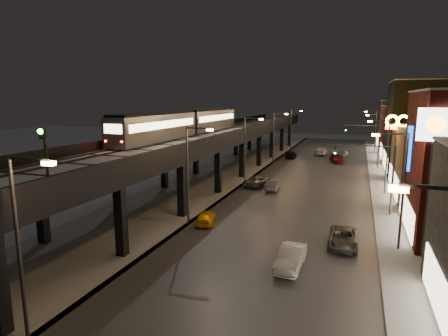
% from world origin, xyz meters
% --- Properties ---
extents(ground, '(220.00, 220.00, 0.00)m').
position_xyz_m(ground, '(0.00, 0.00, 0.00)').
color(ground, silver).
extents(road_surface, '(17.00, 120.00, 0.06)m').
position_xyz_m(road_surface, '(7.50, 35.00, 0.03)').
color(road_surface, '#46474D').
rests_on(road_surface, ground).
extents(sidewalk_right, '(4.00, 120.00, 0.14)m').
position_xyz_m(sidewalk_right, '(17.50, 35.00, 0.07)').
color(sidewalk_right, '#9FA1A8').
rests_on(sidewalk_right, ground).
extents(under_viaduct_pavement, '(11.00, 120.00, 0.06)m').
position_xyz_m(under_viaduct_pavement, '(-6.00, 35.00, 0.03)').
color(under_viaduct_pavement, '#9FA1A8').
rests_on(under_viaduct_pavement, ground).
extents(elevated_viaduct, '(9.00, 100.00, 6.30)m').
position_xyz_m(elevated_viaduct, '(-6.00, 31.84, 5.62)').
color(elevated_viaduct, black).
rests_on(elevated_viaduct, ground).
extents(viaduct_trackbed, '(8.40, 100.00, 0.32)m').
position_xyz_m(viaduct_trackbed, '(-6.01, 31.97, 6.39)').
color(viaduct_trackbed, '#B2B7C1').
rests_on(viaduct_trackbed, elevated_viaduct).
extents(viaduct_parapet_streetside, '(0.30, 100.00, 1.10)m').
position_xyz_m(viaduct_parapet_streetside, '(-1.65, 32.00, 6.85)').
color(viaduct_parapet_streetside, black).
rests_on(viaduct_parapet_streetside, elevated_viaduct).
extents(viaduct_parapet_far, '(0.30, 100.00, 1.10)m').
position_xyz_m(viaduct_parapet_far, '(-10.35, 32.00, 6.85)').
color(viaduct_parapet_far, black).
rests_on(viaduct_parapet_far, elevated_viaduct).
extents(building_d, '(12.20, 13.20, 14.16)m').
position_xyz_m(building_d, '(23.99, 48.00, 7.08)').
color(building_d, black).
rests_on(building_d, ground).
extents(building_e, '(12.20, 12.20, 10.16)m').
position_xyz_m(building_e, '(23.99, 62.00, 5.08)').
color(building_e, maroon).
rests_on(building_e, ground).
extents(building_f, '(12.20, 16.20, 11.16)m').
position_xyz_m(building_f, '(23.99, 76.00, 5.58)').
color(building_f, '#353535').
rests_on(building_f, ground).
extents(streetlight_left_0, '(2.57, 0.28, 9.00)m').
position_xyz_m(streetlight_left_0, '(-0.43, -5.00, 5.24)').
color(streetlight_left_0, '#38383A').
rests_on(streetlight_left_0, ground).
extents(streetlight_left_1, '(2.57, 0.28, 9.00)m').
position_xyz_m(streetlight_left_1, '(-0.43, 13.00, 5.24)').
color(streetlight_left_1, '#38383A').
rests_on(streetlight_left_1, ground).
extents(streetlight_right_1, '(2.56, 0.28, 9.00)m').
position_xyz_m(streetlight_right_1, '(16.73, 13.00, 5.24)').
color(streetlight_right_1, '#38383A').
rests_on(streetlight_right_1, ground).
extents(streetlight_left_2, '(2.57, 0.28, 9.00)m').
position_xyz_m(streetlight_left_2, '(-0.43, 31.00, 5.24)').
color(streetlight_left_2, '#38383A').
rests_on(streetlight_left_2, ground).
extents(streetlight_right_2, '(2.56, 0.28, 9.00)m').
position_xyz_m(streetlight_right_2, '(16.73, 31.00, 5.24)').
color(streetlight_right_2, '#38383A').
rests_on(streetlight_right_2, ground).
extents(streetlight_left_3, '(2.57, 0.28, 9.00)m').
position_xyz_m(streetlight_left_3, '(-0.43, 49.00, 5.24)').
color(streetlight_left_3, '#38383A').
rests_on(streetlight_left_3, ground).
extents(streetlight_right_3, '(2.56, 0.28, 9.00)m').
position_xyz_m(streetlight_right_3, '(16.73, 49.00, 5.24)').
color(streetlight_right_3, '#38383A').
rests_on(streetlight_right_3, ground).
extents(streetlight_left_4, '(2.57, 0.28, 9.00)m').
position_xyz_m(streetlight_left_4, '(-0.43, 67.00, 5.24)').
color(streetlight_left_4, '#38383A').
rests_on(streetlight_left_4, ground).
extents(streetlight_right_4, '(2.56, 0.28, 9.00)m').
position_xyz_m(streetlight_right_4, '(16.73, 67.00, 5.24)').
color(streetlight_right_4, '#38383A').
rests_on(streetlight_right_4, ground).
extents(traffic_light_rig_a, '(6.10, 0.34, 7.00)m').
position_xyz_m(traffic_light_rig_a, '(15.84, 22.00, 4.50)').
color(traffic_light_rig_a, '#38383A').
rests_on(traffic_light_rig_a, ground).
extents(traffic_light_rig_b, '(6.10, 0.34, 7.00)m').
position_xyz_m(traffic_light_rig_b, '(15.84, 52.00, 4.50)').
color(traffic_light_rig_b, '#38383A').
rests_on(traffic_light_rig_b, ground).
extents(subway_train, '(2.74, 33.10, 3.27)m').
position_xyz_m(subway_train, '(-8.50, 29.56, 8.24)').
color(subway_train, gray).
rests_on(subway_train, viaduct_trackbed).
extents(rail_signal, '(0.38, 0.45, 3.32)m').
position_xyz_m(rail_signal, '(-2.10, -1.65, 8.98)').
color(rail_signal, black).
rests_on(rail_signal, viaduct_trackbed).
extents(car_taxi, '(2.30, 3.97, 1.27)m').
position_xyz_m(car_taxi, '(0.80, 13.61, 0.63)').
color(car_taxi, '#ECA70F').
rests_on(car_taxi, ground).
extents(car_near_white, '(1.52, 4.07, 1.33)m').
position_xyz_m(car_near_white, '(3.79, 28.63, 0.66)').
color(car_near_white, gray).
rests_on(car_near_white, ground).
extents(car_mid_silver, '(3.14, 5.27, 1.37)m').
position_xyz_m(car_mid_silver, '(1.43, 30.12, 0.69)').
color(car_mid_silver, gray).
rests_on(car_mid_silver, ground).
extents(car_mid_dark, '(2.30, 5.27, 1.51)m').
position_xyz_m(car_mid_dark, '(6.69, 61.63, 0.75)').
color(car_mid_dark, white).
rests_on(car_mid_dark, ground).
extents(car_far_white, '(1.76, 4.27, 1.45)m').
position_xyz_m(car_far_white, '(1.46, 55.33, 0.72)').
color(car_far_white, black).
rests_on(car_far_white, ground).
extents(car_onc_silver, '(1.67, 4.43, 1.45)m').
position_xyz_m(car_onc_silver, '(9.76, 7.07, 0.72)').
color(car_onc_silver, white).
rests_on(car_onc_silver, ground).
extents(car_onc_dark, '(2.24, 4.77, 1.32)m').
position_xyz_m(car_onc_dark, '(12.98, 12.31, 0.66)').
color(car_onc_dark, '#4B4C4D').
rests_on(car_onc_dark, ground).
extents(car_onc_white, '(3.24, 5.23, 1.41)m').
position_xyz_m(car_onc_white, '(10.23, 52.96, 0.71)').
color(car_onc_white, maroon).
rests_on(car_onc_white, ground).
extents(car_onc_red, '(2.53, 4.38, 1.40)m').
position_xyz_m(car_onc_red, '(10.88, 60.44, 0.70)').
color(car_onc_red, gray).
rests_on(car_onc_red, ground).
extents(sign_mcdonalds, '(2.83, 0.76, 9.53)m').
position_xyz_m(sign_mcdonalds, '(18.00, 32.89, 7.68)').
color(sign_mcdonalds, '#38383A').
rests_on(sign_mcdonalds, ground).
extents(sign_citgo, '(2.28, 0.39, 10.83)m').
position_xyz_m(sign_citgo, '(18.50, 11.94, 8.28)').
color(sign_citgo, '#38383A').
rests_on(sign_citgo, ground).
extents(sign_carwash, '(1.76, 0.35, 9.13)m').
position_xyz_m(sign_carwash, '(18.50, 18.81, 6.49)').
color(sign_carwash, '#38383A').
rests_on(sign_carwash, ground).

